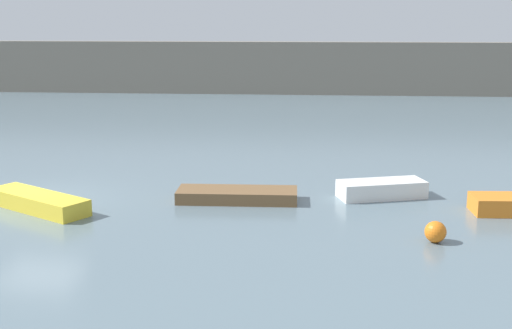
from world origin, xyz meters
The scene contains 6 objects.
ground_plane centered at (0.00, 0.00, 0.00)m, with size 120.00×120.00×0.00m, color slate.
embankment_wall centered at (0.00, 29.92, 1.88)m, with size 80.00×1.20×3.75m, color gray.
rowboat_yellow centered at (0.48, -0.95, 0.24)m, with size 3.55×1.01×0.48m, color gold.
rowboat_brown centered at (6.17, 0.48, 0.19)m, with size 3.65×1.25×0.37m, color brown.
rowboat_white centered at (10.60, 1.29, 0.27)m, with size 2.67×1.02×0.53m, color white.
mooring_buoy centered at (11.53, -2.93, 0.27)m, with size 0.54×0.54×0.54m, color orange.
Camera 1 is at (8.43, -19.36, 5.53)m, focal length 47.46 mm.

